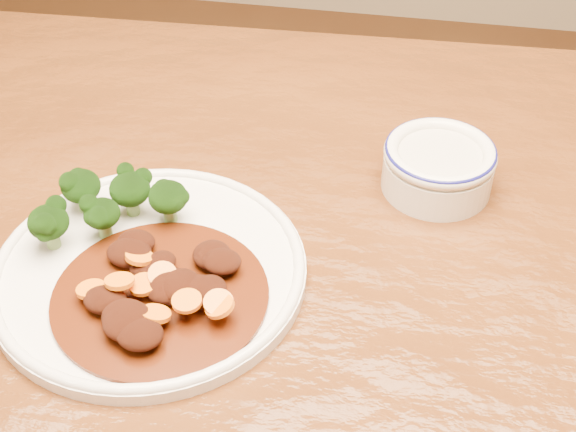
# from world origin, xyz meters

# --- Properties ---
(dining_table) EXTENTS (1.53, 0.96, 0.75)m
(dining_table) POSITION_xyz_m (-0.00, 0.00, 0.67)
(dining_table) COLOR #562B0F
(dining_table) RESTS_ON ground
(dinner_plate) EXTENTS (0.30, 0.30, 0.02)m
(dinner_plate) POSITION_xyz_m (-0.16, -0.06, 0.76)
(dinner_plate) COLOR white
(dinner_plate) RESTS_ON dining_table
(broccoli_florets) EXTENTS (0.14, 0.10, 0.05)m
(broccoli_florets) POSITION_xyz_m (-0.22, -0.01, 0.79)
(broccoli_florets) COLOR #71994F
(broccoli_florets) RESTS_ON dinner_plate
(mince_stew) EXTENTS (0.20, 0.20, 0.03)m
(mince_stew) POSITION_xyz_m (-0.13, -0.10, 0.77)
(mince_stew) COLOR #461C07
(mince_stew) RESTS_ON dinner_plate
(dip_bowl) EXTENTS (0.12, 0.12, 0.05)m
(dip_bowl) POSITION_xyz_m (0.11, 0.13, 0.78)
(dip_bowl) COLOR silver
(dip_bowl) RESTS_ON dining_table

